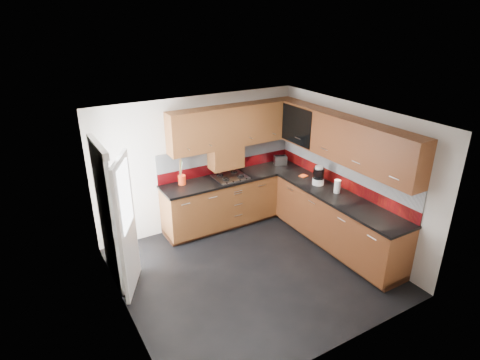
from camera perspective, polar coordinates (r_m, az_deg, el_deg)
room at (r=5.61m, az=1.86°, el=-0.31°), size 4.00×3.80×2.64m
base_cabinets at (r=7.15m, az=5.95°, el=-4.41°), size 2.70×3.20×0.95m
countertop at (r=6.92m, az=6.09°, el=-0.95°), size 2.72×3.22×0.04m
backsplash at (r=7.10m, az=6.58°, el=2.20°), size 2.70×3.20×0.54m
upper_cabinets at (r=6.76m, az=7.25°, el=6.72°), size 2.50×3.20×0.72m
extractor_hood at (r=7.22m, az=-2.04°, el=3.28°), size 0.60×0.33×0.40m
glass_cabinet at (r=7.26m, az=8.94°, el=7.98°), size 0.32×0.80×0.66m
back_door at (r=5.85m, az=-17.31°, el=-5.49°), size 0.42×1.19×2.04m
gas_hob at (r=7.20m, az=-1.37°, el=0.46°), size 0.57×0.50×0.04m
utensil_pot at (r=6.96m, az=-8.28°, el=0.17°), size 0.13×0.13×0.47m
toaster at (r=7.83m, az=5.75°, el=2.82°), size 0.28×0.23×0.18m
food_processor at (r=7.00m, az=11.09°, el=0.55°), size 0.20×0.20×0.33m
paper_towel at (r=6.77m, az=13.67°, el=-0.89°), size 0.13×0.13×0.22m
orange_cloth at (r=7.34m, az=9.02°, el=0.58°), size 0.16×0.14×0.01m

